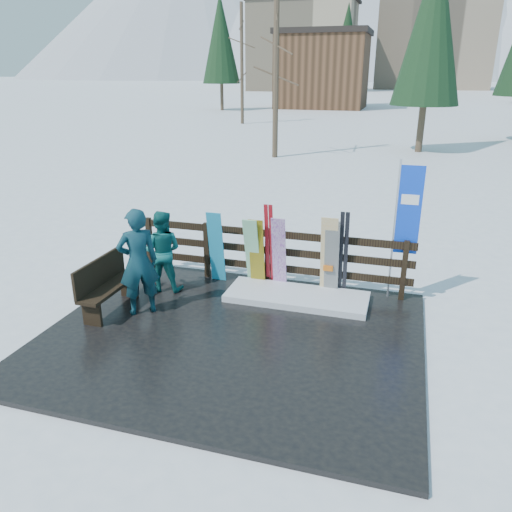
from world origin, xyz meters
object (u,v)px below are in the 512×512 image
(snowboard_0, at_px, (216,247))
(snowboard_1, at_px, (252,252))
(snowboard_5, at_px, (329,257))
(person_back, at_px, (162,251))
(snowboard_2, at_px, (257,253))
(rental_flag, at_px, (405,215))
(bench, at_px, (106,283))
(snowboard_4, at_px, (332,258))
(person_front, at_px, (138,262))
(snowboard_3, at_px, (279,254))

(snowboard_0, relative_size, snowboard_1, 1.02)
(snowboard_5, xyz_separation_m, person_back, (-3.10, -0.65, 0.01))
(snowboard_2, distance_m, rental_flag, 2.85)
(bench, xyz_separation_m, snowboard_4, (3.70, 1.75, 0.23))
(snowboard_4, bearing_deg, person_front, -151.61)
(rental_flag, xyz_separation_m, person_front, (-4.31, -1.93, -0.66))
(rental_flag, bearing_deg, snowboard_0, -175.62)
(bench, distance_m, snowboard_0, 2.25)
(snowboard_1, xyz_separation_m, snowboard_2, (0.09, 0.00, -0.01))
(snowboard_2, relative_size, snowboard_4, 0.94)
(snowboard_2, xyz_separation_m, rental_flag, (2.68, 0.27, 0.90))
(snowboard_1, height_order, snowboard_3, snowboard_3)
(rental_flag, height_order, person_front, rental_flag)
(bench, height_order, snowboard_3, snowboard_3)
(snowboard_1, height_order, snowboard_2, snowboard_1)
(snowboard_2, height_order, snowboard_5, snowboard_5)
(bench, xyz_separation_m, snowboard_0, (1.40, 1.75, 0.22))
(bench, bearing_deg, snowboard_4, 25.27)
(rental_flag, distance_m, person_front, 4.77)
(snowboard_1, xyz_separation_m, snowboard_3, (0.54, -0.00, 0.03))
(snowboard_1, height_order, snowboard_4, snowboard_4)
(snowboard_2, height_order, snowboard_3, snowboard_3)
(snowboard_3, relative_size, person_front, 0.79)
(snowboard_0, height_order, snowboard_5, snowboard_5)
(bench, distance_m, snowboard_2, 2.85)
(bench, relative_size, snowboard_5, 0.96)
(snowboard_5, bearing_deg, person_back, -168.23)
(snowboard_3, bearing_deg, snowboard_5, 0.00)
(rental_flag, bearing_deg, person_back, -168.20)
(snowboard_5, bearing_deg, person_front, -151.17)
(snowboard_1, relative_size, snowboard_2, 1.03)
(person_front, bearing_deg, snowboard_5, 168.14)
(snowboard_3, bearing_deg, snowboard_4, 0.00)
(snowboard_1, relative_size, snowboard_5, 0.93)
(snowboard_2, distance_m, person_back, 1.82)
(snowboard_4, relative_size, person_front, 0.80)
(snowboard_1, xyz_separation_m, person_back, (-1.61, -0.65, 0.09))
(bench, xyz_separation_m, snowboard_1, (2.15, 1.75, 0.19))
(snowboard_3, bearing_deg, snowboard_0, -180.00)
(snowboard_2, bearing_deg, rental_flag, 5.74)
(snowboard_0, relative_size, snowboard_3, 1.00)
(snowboard_1, distance_m, person_front, 2.28)
(snowboard_5, distance_m, person_front, 3.46)
(snowboard_3, height_order, snowboard_4, snowboard_4)
(snowboard_0, relative_size, snowboard_2, 1.05)
(snowboard_5, distance_m, rental_flag, 1.55)
(bench, height_order, snowboard_1, snowboard_1)
(snowboard_3, distance_m, snowboard_4, 1.01)
(snowboard_0, relative_size, person_back, 0.94)
(snowboard_2, bearing_deg, snowboard_4, 0.00)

